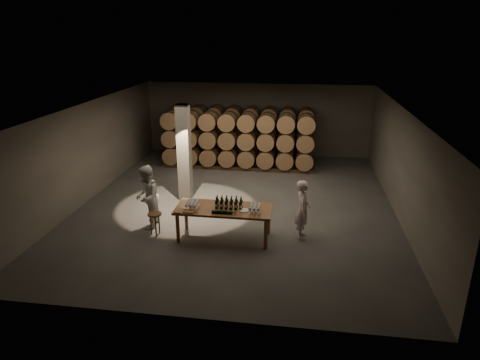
# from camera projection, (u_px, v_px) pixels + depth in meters

# --- Properties ---
(room) EXTENTS (12.00, 12.00, 12.00)m
(room) POSITION_uv_depth(u_px,v_px,m) (184.00, 153.00, 14.03)
(room) COLOR #4B4846
(room) RESTS_ON ground
(tasting_table) EXTENTS (2.60, 1.10, 0.90)m
(tasting_table) POSITION_uv_depth(u_px,v_px,m) (224.00, 211.00, 11.54)
(tasting_table) COLOR brown
(tasting_table) RESTS_ON ground
(barrel_stack_back) EXTENTS (6.26, 0.95, 2.31)m
(barrel_stack_back) POSITION_uv_depth(u_px,v_px,m) (242.00, 132.00, 18.66)
(barrel_stack_back) COLOR #50361B
(barrel_stack_back) RESTS_ON ground
(barrel_stack_front) EXTENTS (6.26, 0.95, 2.31)m
(barrel_stack_front) POSITION_uv_depth(u_px,v_px,m) (238.00, 140.00, 17.35)
(barrel_stack_front) COLOR #50361B
(barrel_stack_front) RESTS_ON ground
(bottle_cluster) EXTENTS (0.73, 0.23, 0.33)m
(bottle_cluster) POSITION_uv_depth(u_px,v_px,m) (229.00, 204.00, 11.45)
(bottle_cluster) COLOR black
(bottle_cluster) RESTS_ON tasting_table
(lying_bottles) EXTENTS (0.64, 0.09, 0.09)m
(lying_bottles) POSITION_uv_depth(u_px,v_px,m) (223.00, 212.00, 11.13)
(lying_bottles) COLOR black
(lying_bottles) RESTS_ON tasting_table
(glass_cluster_left) EXTENTS (0.31, 0.53, 0.18)m
(glass_cluster_left) POSITION_uv_depth(u_px,v_px,m) (192.00, 203.00, 11.50)
(glass_cluster_left) COLOR silver
(glass_cluster_left) RESTS_ON tasting_table
(glass_cluster_right) EXTENTS (0.31, 0.42, 0.18)m
(glass_cluster_right) POSITION_uv_depth(u_px,v_px,m) (255.00, 207.00, 11.24)
(glass_cluster_right) COLOR silver
(glass_cluster_right) RESTS_ON tasting_table
(plate) EXTENTS (0.27, 0.27, 0.02)m
(plate) POSITION_uv_depth(u_px,v_px,m) (244.00, 210.00, 11.33)
(plate) COLOR white
(plate) RESTS_ON tasting_table
(notebook_near) EXTENTS (0.30, 0.25, 0.03)m
(notebook_near) POSITION_uv_depth(u_px,v_px,m) (190.00, 212.00, 11.23)
(notebook_near) COLOR brown
(notebook_near) RESTS_ON tasting_table
(notebook_corner) EXTENTS (0.26, 0.31, 0.02)m
(notebook_corner) POSITION_uv_depth(u_px,v_px,m) (180.00, 211.00, 11.29)
(notebook_corner) COLOR brown
(notebook_corner) RESTS_ON tasting_table
(pen) EXTENTS (0.13, 0.04, 0.01)m
(pen) POSITION_uv_depth(u_px,v_px,m) (195.00, 213.00, 11.19)
(pen) COLOR black
(pen) RESTS_ON tasting_table
(stool) EXTENTS (0.39, 0.39, 0.65)m
(stool) POSITION_uv_depth(u_px,v_px,m) (155.00, 217.00, 11.81)
(stool) COLOR #50361B
(stool) RESTS_ON ground
(person_man) EXTENTS (0.41, 0.61, 1.67)m
(person_man) POSITION_uv_depth(u_px,v_px,m) (303.00, 210.00, 11.55)
(person_man) COLOR white
(person_man) RESTS_ON ground
(person_woman) EXTENTS (0.79, 0.97, 1.85)m
(person_woman) POSITION_uv_depth(u_px,v_px,m) (147.00, 197.00, 12.18)
(person_woman) COLOR silver
(person_woman) RESTS_ON ground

